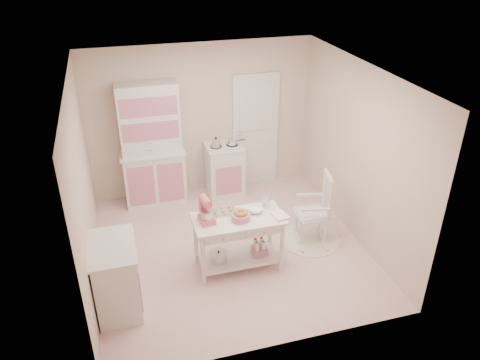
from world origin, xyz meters
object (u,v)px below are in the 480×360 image
(rocking_chair, at_px, (312,208))
(work_table, at_px, (238,243))
(bread_basket, at_px, (241,217))
(base_cabinet, at_px, (116,277))
(stand_mixer, at_px, (206,211))
(hutch, at_px, (152,146))
(stove, at_px, (225,170))

(rocking_chair, height_order, work_table, rocking_chair)
(work_table, distance_m, bread_basket, 0.45)
(base_cabinet, height_order, work_table, base_cabinet)
(stand_mixer, bearing_deg, hutch, 93.61)
(stove, bearing_deg, work_table, -99.00)
(stand_mixer, bearing_deg, base_cabinet, -171.72)
(base_cabinet, height_order, bread_basket, base_cabinet)
(rocking_chair, height_order, stand_mixer, stand_mixer)
(work_table, bearing_deg, rocking_chair, 14.92)
(rocking_chair, height_order, bread_basket, rocking_chair)
(work_table, bearing_deg, bread_basket, -68.20)
(stove, relative_size, rocking_chair, 0.84)
(hutch, height_order, base_cabinet, hutch)
(base_cabinet, bearing_deg, work_table, 12.17)
(hutch, height_order, stand_mixer, hutch)
(work_table, xyz_separation_m, stand_mixer, (-0.42, 0.02, 0.57))
(hutch, relative_size, bread_basket, 8.32)
(hutch, bearing_deg, rocking_chair, -40.25)
(base_cabinet, relative_size, work_table, 0.77)
(hutch, xyz_separation_m, stove, (1.20, -0.05, -0.58))
(rocking_chair, relative_size, bread_basket, 4.40)
(base_cabinet, bearing_deg, stand_mixer, 17.11)
(stove, xyz_separation_m, bread_basket, (-0.30, -2.09, 0.39))
(stove, bearing_deg, base_cabinet, -129.14)
(hutch, xyz_separation_m, stand_mixer, (0.46, -2.07, -0.07))
(hutch, distance_m, base_cabinet, 2.62)
(base_cabinet, distance_m, stand_mixer, 1.36)
(stove, bearing_deg, stand_mixer, -110.19)
(stove, height_order, stand_mixer, stand_mixer)
(stove, relative_size, bread_basket, 3.68)
(work_table, bearing_deg, stand_mixer, 177.27)
(rocking_chair, xyz_separation_m, bread_basket, (-1.19, -0.37, 0.30))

